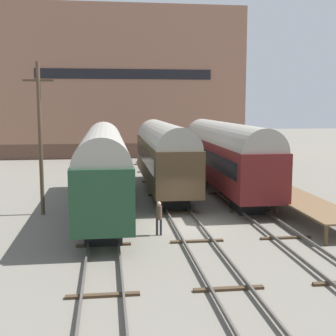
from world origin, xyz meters
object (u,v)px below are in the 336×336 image
(train_car_green, at_px, (103,164))
(bench, at_px, (275,181))
(train_car_brown, at_px, (164,153))
(utility_pole, at_px, (40,137))
(train_car_maroon, at_px, (226,153))
(person_worker, at_px, (159,215))

(train_car_green, xyz_separation_m, bench, (11.49, 1.06, -1.49))
(train_car_brown, bearing_deg, utility_pole, -143.22)
(train_car_brown, height_order, train_car_green, train_car_brown)
(train_car_brown, height_order, bench, train_car_brown)
(train_car_maroon, distance_m, train_car_green, 10.31)
(train_car_maroon, height_order, train_car_green, train_car_maroon)
(train_car_brown, bearing_deg, train_car_green, -127.06)
(train_car_brown, xyz_separation_m, utility_pole, (-8.24, -6.16, 1.72))
(train_car_green, bearing_deg, person_worker, -63.81)
(bench, relative_size, utility_pole, 0.15)
(train_car_brown, height_order, person_worker, train_car_brown)
(train_car_green, relative_size, bench, 13.46)
(train_car_green, xyz_separation_m, utility_pole, (-3.71, -0.17, 1.71))
(train_car_maroon, bearing_deg, bench, -57.85)
(bench, bearing_deg, train_car_green, -174.72)
(bench, height_order, person_worker, bench)
(train_car_maroon, xyz_separation_m, utility_pole, (-12.76, -5.12, 1.70))
(train_car_maroon, xyz_separation_m, bench, (2.44, -3.89, -1.50))
(train_car_maroon, height_order, utility_pole, utility_pole)
(person_worker, xyz_separation_m, utility_pole, (-6.53, 5.56, 3.69))
(train_car_green, relative_size, utility_pole, 2.05)
(person_worker, height_order, utility_pole, utility_pole)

